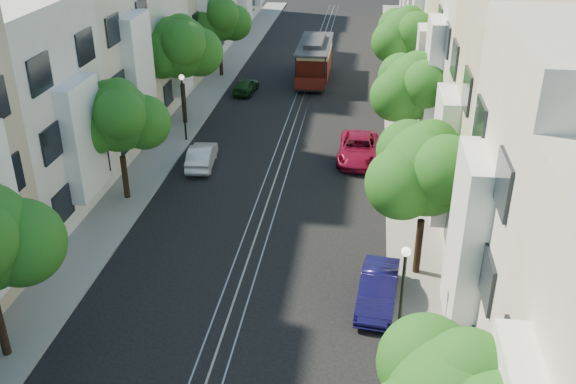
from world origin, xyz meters
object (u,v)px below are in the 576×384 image
(tree_w_b, at_px, (119,119))
(parked_car_e_far, at_px, (358,149))
(lamp_west, at_px, (183,98))
(tree_w_c, at_px, (180,49))
(cable_car, at_px, (314,58))
(tree_e_d, at_px, (407,36))
(parked_car_w_mid, at_px, (202,156))
(tree_w_d, at_px, (220,20))
(tree_e_c, at_px, (415,89))
(parked_car_e_mid, at_px, (378,289))
(parked_car_w_far, at_px, (246,86))
(tree_e_b, at_px, (428,172))
(lamp_east, at_px, (403,284))

(tree_w_b, height_order, parked_car_e_far, tree_w_b)
(tree_w_b, relative_size, lamp_west, 1.51)
(tree_w_b, relative_size, tree_w_c, 0.88)
(cable_car, bearing_deg, tree_e_d, -36.17)
(lamp_west, bearing_deg, parked_car_w_mid, -61.32)
(tree_w_d, xyz_separation_m, parked_car_w_mid, (2.74, -17.45, -3.97))
(tree_e_c, xyz_separation_m, tree_w_c, (-14.40, 5.00, 0.47))
(tree_w_c, distance_m, parked_car_e_mid, 22.70)
(tree_w_c, bearing_deg, parked_car_w_mid, -66.98)
(parked_car_w_far, bearing_deg, lamp_west, 84.97)
(tree_e_b, bearing_deg, lamp_west, 136.15)
(tree_e_b, height_order, lamp_east, tree_e_b)
(tree_e_d, height_order, lamp_west, tree_e_d)
(cable_car, bearing_deg, parked_car_w_mid, -105.70)
(lamp_east, xyz_separation_m, parked_car_e_far, (-1.90, 16.56, -2.16))
(cable_car, bearing_deg, lamp_west, -115.96)
(parked_car_e_mid, bearing_deg, lamp_west, 133.33)
(tree_e_c, height_order, parked_car_w_far, tree_e_c)
(tree_e_d, xyz_separation_m, parked_car_w_far, (-11.66, 1.00, -4.29))
(tree_w_b, xyz_separation_m, parked_car_w_far, (2.74, 18.00, -3.82))
(tree_e_c, distance_m, tree_w_b, 15.60)
(parked_car_e_mid, xyz_separation_m, parked_car_e_far, (-1.20, 13.86, 0.02))
(parked_car_e_far, xyz_separation_m, parked_car_w_far, (-8.80, 11.42, -0.11))
(lamp_east, bearing_deg, tree_e_c, 86.56)
(tree_e_c, bearing_deg, parked_car_e_far, 168.36)
(tree_w_d, bearing_deg, parked_car_e_mid, -66.48)
(parked_car_w_mid, xyz_separation_m, parked_car_w_far, (0.00, 13.45, -0.05))
(lamp_east, relative_size, parked_car_e_mid, 1.03)
(lamp_west, bearing_deg, tree_w_c, 105.75)
(lamp_west, bearing_deg, tree_w_b, -95.97)
(tree_w_d, xyz_separation_m, cable_car, (7.55, -0.04, -2.80))
(tree_e_c, xyz_separation_m, parked_car_w_mid, (-11.66, -1.45, -3.97))
(lamp_east, distance_m, parked_car_w_mid, 18.18)
(tree_w_d, height_order, parked_car_e_mid, tree_w_d)
(tree_e_b, distance_m, lamp_west, 18.90)
(tree_w_b, bearing_deg, parked_car_e_far, 29.73)
(cable_car, distance_m, parked_car_w_far, 6.35)
(tree_e_c, distance_m, cable_car, 17.59)
(cable_car, bearing_deg, lamp_east, -79.80)
(tree_e_b, xyz_separation_m, tree_e_c, (-0.00, 11.00, -0.13))
(tree_e_c, height_order, parked_car_e_mid, tree_e_c)
(tree_e_b, distance_m, parked_car_w_mid, 15.62)
(tree_e_d, xyz_separation_m, lamp_west, (-13.56, -8.98, -2.02))
(tree_e_c, relative_size, tree_e_d, 0.95)
(tree_e_b, xyz_separation_m, tree_w_b, (-14.40, 5.00, -0.34))
(parked_car_w_mid, bearing_deg, lamp_west, -66.47)
(tree_w_b, height_order, lamp_east, tree_w_b)
(tree_e_c, xyz_separation_m, lamp_east, (-0.96, -15.98, -1.75))
(tree_w_c, bearing_deg, tree_e_b, -48.01)
(tree_e_b, relative_size, tree_w_d, 1.03)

